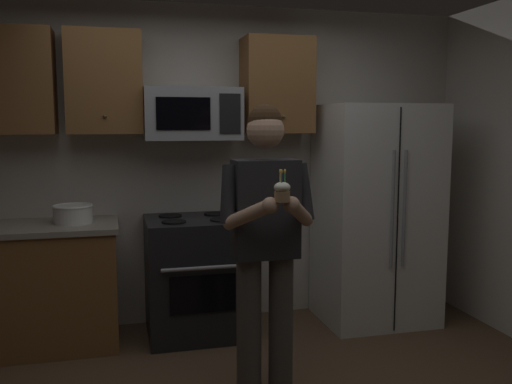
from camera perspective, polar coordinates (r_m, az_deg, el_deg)
name	(u,v)px	position (r m, az deg, el deg)	size (l,w,h in m)	color
wall_back	(206,165)	(4.69, -5.12, 2.74)	(4.40, 0.10, 2.60)	beige
oven_range	(196,276)	(4.43, -6.12, -8.56)	(0.76, 0.70, 0.93)	black
microwave	(192,114)	(4.38, -6.56, 7.92)	(0.74, 0.41, 0.40)	#9EA0A5
refrigerator	(376,214)	(4.74, 12.16, -2.22)	(0.90, 0.75, 1.80)	white
cabinet_row_upper	(114,83)	(4.40, -14.27, 10.74)	(2.78, 0.36, 0.76)	brown
counter_left	(18,288)	(4.46, -23.13, -8.97)	(1.44, 0.66, 0.92)	brown
bowl_large_white	(73,213)	(4.32, -18.20, -2.09)	(0.29, 0.29, 0.13)	white
person	(266,235)	(3.31, 1.00, -4.38)	(0.60, 0.48, 1.76)	#4C4742
cupcake	(282,191)	(2.95, 2.69, 0.07)	(0.09, 0.09, 0.17)	#A87F56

